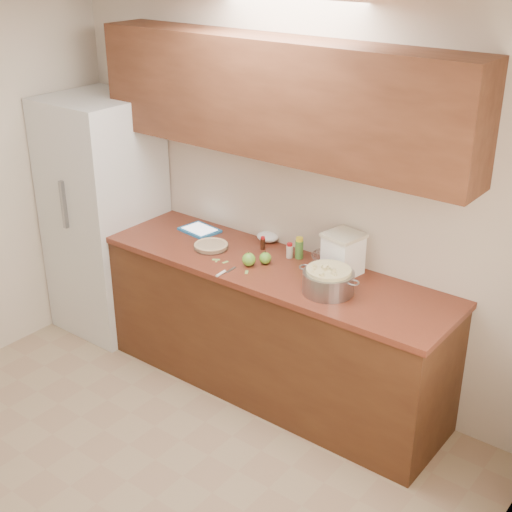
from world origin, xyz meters
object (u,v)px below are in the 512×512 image
Objects in this scene: tablet at (200,230)px; flour_canister at (343,253)px; pie at (211,246)px; colander at (328,281)px.

flour_canister is at bearing 9.91° from tablet.
pie is 0.96m from colander.
pie is 0.89× the size of flour_canister.
tablet is (-1.15, -0.04, -0.12)m from flour_canister.
colander is (0.96, -0.05, 0.05)m from pie.
tablet is at bearing -178.03° from flour_canister.
colander is 1.54× the size of flour_canister.
flour_canister is (-0.07, 0.27, 0.06)m from colander.
pie is at bearing 176.72° from colander.
colander is 0.29m from flour_canister.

